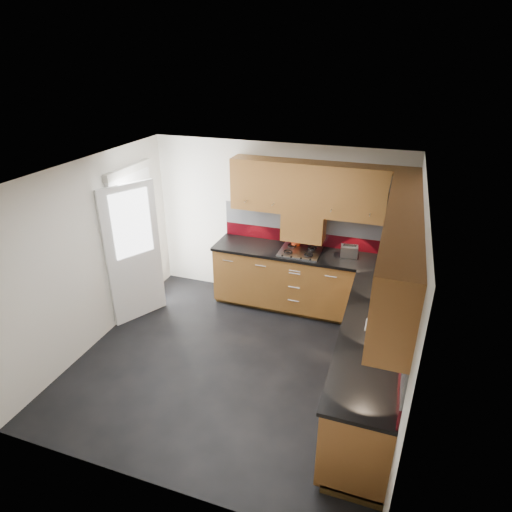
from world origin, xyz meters
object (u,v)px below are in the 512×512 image
at_px(utensil_pot, 296,239).
at_px(toaster, 349,251).
at_px(food_processor, 386,268).
at_px(gas_hob, 300,251).

height_order(utensil_pot, toaster, utensil_pot).
bearing_deg(food_processor, gas_hob, 161.88).
bearing_deg(toaster, gas_hob, -172.83).
bearing_deg(food_processor, toaster, 137.19).
xyz_separation_m(gas_hob, toaster, (0.68, 0.09, 0.07)).
distance_m(gas_hob, utensil_pot, 0.25).
distance_m(toaster, food_processor, 0.70).
relative_size(utensil_pot, food_processor, 1.64).
distance_m(gas_hob, toaster, 0.69).
bearing_deg(toaster, food_processor, -42.81).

